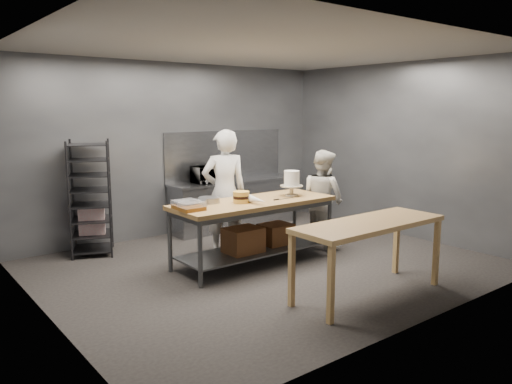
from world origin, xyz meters
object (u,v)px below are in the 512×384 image
near_counter (369,229)px  speed_rack (91,199)px  work_table (255,224)px  chef_right (323,199)px  frosted_cake_stand (292,180)px  layer_cake (241,197)px  microwave (208,174)px  chef_behind (224,192)px

near_counter → speed_rack: bearing=117.7°
work_table → chef_right: bearing=2.4°
near_counter → frosted_cake_stand: (0.38, 1.79, 0.34)m
near_counter → chef_right: 2.20m
speed_rack → chef_right: 3.61m
layer_cake → work_table: bearing=3.9°
chef_right → microwave: chef_right is taller
near_counter → speed_rack: 4.22m
frosted_cake_stand → chef_right: bearing=6.6°
frosted_cake_stand → layer_cake: frosted_cake_stand is taller
layer_cake → microwave: bearing=69.7°
chef_behind → layer_cake: 0.75m
speed_rack → near_counter: bearing=-62.3°
frosted_cake_stand → speed_rack: bearing=140.3°
near_counter → microwave: 3.82m
frosted_cake_stand → layer_cake: bearing=179.4°
near_counter → layer_cake: size_ratio=8.89×
work_table → frosted_cake_stand: frosted_cake_stand is taller
microwave → layer_cake: 2.15m
near_counter → chef_behind: 2.55m
chef_behind → layer_cake: size_ratio=8.46×
chef_right → frosted_cake_stand: bearing=97.7°
near_counter → chef_right: bearing=58.8°
speed_rack → microwave: (2.16, 0.08, 0.19)m
work_table → speed_rack: (-1.67, 1.91, 0.28)m
work_table → chef_behind: 0.80m
chef_right → frosted_cake_stand: 0.85m
near_counter → layer_cake: (-0.55, 1.80, 0.19)m
work_table → frosted_cake_stand: size_ratio=6.35×
chef_right → microwave: 2.17m
work_table → near_counter: (0.28, -1.82, 0.24)m
chef_behind → layer_cake: chef_behind is taller
near_counter → work_table: bearing=98.9°
frosted_cake_stand → layer_cake: size_ratio=1.68×
chef_right → work_table: bearing=93.5°
speed_rack → layer_cake: size_ratio=7.78×
chef_right → near_counter: bearing=149.9°
layer_cake → chef_behind: bearing=73.7°
near_counter → chef_behind: chef_behind is taller
microwave → layer_cake: size_ratio=2.41×
chef_behind → frosted_cake_stand: bearing=152.9°
chef_right → layer_cake: bearing=93.8°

